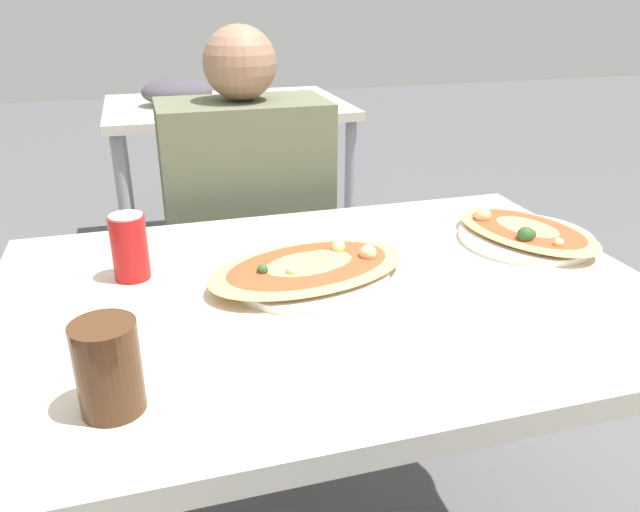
{
  "coord_description": "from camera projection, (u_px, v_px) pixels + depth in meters",
  "views": [
    {
      "loc": [
        -0.3,
        -0.96,
        1.24
      ],
      "look_at": [
        -0.01,
        0.02,
        0.8
      ],
      "focal_mm": 35.0,
      "sensor_mm": 36.0,
      "label": 1
    }
  ],
  "objects": [
    {
      "name": "chair_far_seated",
      "position": [
        244.0,
        253.0,
        1.86
      ],
      "size": [
        0.4,
        0.4,
        0.89
      ],
      "rotation": [
        0.0,
        0.0,
        3.14
      ],
      "color": "#2D3851",
      "rests_on": "ground_plane"
    },
    {
      "name": "pizza_main",
      "position": [
        309.0,
        270.0,
        1.16
      ],
      "size": [
        0.43,
        0.31,
        0.06
      ],
      "color": "white",
      "rests_on": "dining_table"
    },
    {
      "name": "drink_glass",
      "position": [
        108.0,
        368.0,
        0.78
      ],
      "size": [
        0.08,
        0.08,
        0.12
      ],
      "color": "#4C2D19",
      "rests_on": "dining_table"
    },
    {
      "name": "dining_table",
      "position": [
        328.0,
        325.0,
        1.16
      ],
      "size": [
        1.18,
        0.83,
        0.74
      ],
      "color": "beige",
      "rests_on": "ground_plane"
    },
    {
      "name": "pizza_second",
      "position": [
        526.0,
        233.0,
        1.33
      ],
      "size": [
        0.3,
        0.38,
        0.06
      ],
      "color": "white",
      "rests_on": "dining_table"
    },
    {
      "name": "background_table",
      "position": [
        219.0,
        115.0,
        2.93
      ],
      "size": [
        1.1,
        0.8,
        0.86
      ],
      "color": "beige",
      "rests_on": "ground_plane"
    },
    {
      "name": "soda_can",
      "position": [
        130.0,
        247.0,
        1.14
      ],
      "size": [
        0.07,
        0.07,
        0.12
      ],
      "color": "red",
      "rests_on": "dining_table"
    },
    {
      "name": "person_seated",
      "position": [
        248.0,
        207.0,
        1.69
      ],
      "size": [
        0.44,
        0.28,
        1.15
      ],
      "rotation": [
        0.0,
        0.0,
        3.14
      ],
      "color": "#2D2D38",
      "rests_on": "ground_plane"
    }
  ]
}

